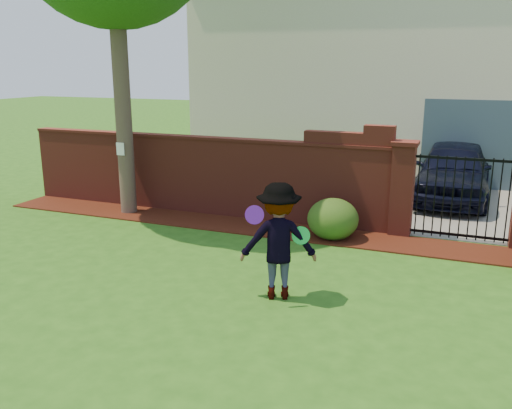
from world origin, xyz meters
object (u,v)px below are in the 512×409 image
at_px(frisbee_purple, 254,215).
at_px(frisbee_green, 301,235).
at_px(man, 278,242).
at_px(car, 453,172).

bearing_deg(frisbee_purple, frisbee_green, 34.03).
bearing_deg(man, frisbee_purple, 35.36).
height_order(frisbee_purple, frisbee_green, frisbee_purple).
height_order(car, frisbee_purple, car).
height_order(man, frisbee_purple, man).
height_order(man, frisbee_green, man).
bearing_deg(car, frisbee_green, -103.32).
relative_size(man, frisbee_purple, 6.51).
relative_size(car, frisbee_purple, 16.32).
relative_size(man, frisbee_green, 6.57).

